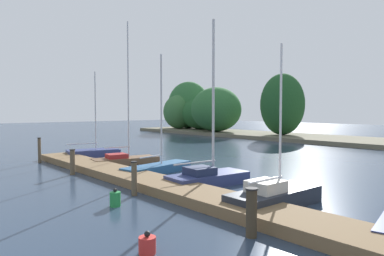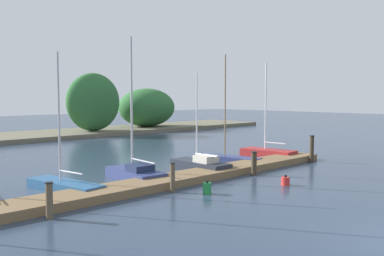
% 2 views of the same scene
% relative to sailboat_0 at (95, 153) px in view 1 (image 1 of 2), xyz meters
% --- Properties ---
extents(dock_pier, '(24.19, 1.80, 0.35)m').
position_rel_sailboat_0_xyz_m(dock_pier, '(10.93, -2.19, -0.12)').
color(dock_pier, brown).
rests_on(dock_pier, ground).
extents(far_shore, '(68.81, 8.58, 7.34)m').
position_rel_sailboat_0_xyz_m(far_shore, '(-2.07, 22.53, 2.44)').
color(far_shore, '#66604C').
rests_on(far_shore, ground).
extents(sailboat_0, '(2.02, 3.52, 5.62)m').
position_rel_sailboat_0_xyz_m(sailboat_0, '(0.00, 0.00, 0.00)').
color(sailboat_0, navy).
rests_on(sailboat_0, ground).
extents(sailboat_1, '(1.93, 4.02, 8.17)m').
position_rel_sailboat_0_xyz_m(sailboat_1, '(3.81, 0.12, 0.01)').
color(sailboat_1, brown).
rests_on(sailboat_1, ground).
extents(sailboat_2, '(1.70, 4.32, 5.88)m').
position_rel_sailboat_0_xyz_m(sailboat_2, '(7.32, 0.00, -0.02)').
color(sailboat_2, '#285684').
rests_on(sailboat_2, ground).
extents(sailboat_3, '(1.71, 3.87, 6.85)m').
position_rel_sailboat_0_xyz_m(sailboat_3, '(11.01, -0.11, 0.08)').
color(sailboat_3, navy).
rests_on(sailboat_3, ground).
extents(sailboat_4, '(1.36, 3.84, 5.25)m').
position_rel_sailboat_0_xyz_m(sailboat_4, '(14.78, -0.79, 0.06)').
color(sailboat_4, '#232833').
rests_on(sailboat_4, ground).
extents(mooring_piling_0, '(0.21, 0.21, 1.49)m').
position_rel_sailboat_0_xyz_m(mooring_piling_0, '(0.02, -3.49, 0.46)').
color(mooring_piling_0, brown).
rests_on(mooring_piling_0, ground).
extents(mooring_piling_1, '(0.27, 0.27, 1.23)m').
position_rel_sailboat_0_xyz_m(mooring_piling_1, '(5.04, -3.54, 0.33)').
color(mooring_piling_1, brown).
rests_on(mooring_piling_1, ground).
extents(mooring_piling_2, '(0.23, 0.23, 1.25)m').
position_rel_sailboat_0_xyz_m(mooring_piling_2, '(10.51, -3.47, 0.34)').
color(mooring_piling_2, brown).
rests_on(mooring_piling_2, ground).
extents(mooring_piling_3, '(0.31, 0.31, 1.22)m').
position_rel_sailboat_0_xyz_m(mooring_piling_3, '(15.98, -3.53, 0.32)').
color(mooring_piling_3, '#3D3323').
rests_on(mooring_piling_3, ground).
extents(channel_buoy_0, '(0.35, 0.35, 0.59)m').
position_rel_sailboat_0_xyz_m(channel_buoy_0, '(11.33, -4.70, -0.05)').
color(channel_buoy_0, '#23843D').
rests_on(channel_buoy_0, ground).
extents(channel_buoy_1, '(0.38, 0.38, 0.50)m').
position_rel_sailboat_0_xyz_m(channel_buoy_1, '(15.10, -5.99, -0.10)').
color(channel_buoy_1, red).
rests_on(channel_buoy_1, ground).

